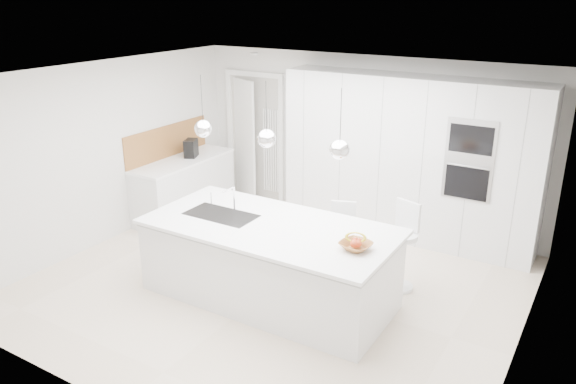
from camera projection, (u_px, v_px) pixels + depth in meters
The scene contains 28 objects.
floor at pixel (275, 284), 6.81m from camera, with size 5.50×5.50×0.00m, color beige.
wall_back at pixel (364, 140), 8.40m from camera, with size 5.50×5.50×0.00m, color silver.
wall_left at pixel (106, 153), 7.72m from camera, with size 5.00×5.00×0.00m, color silver.
ceiling at pixel (273, 77), 5.96m from camera, with size 5.50×5.50×0.00m, color white.
tall_cabinets at pixel (408, 159), 7.80m from camera, with size 3.60×0.60×2.30m, color white.
oven_stack at pixel (469, 160), 7.05m from camera, with size 0.62×0.04×1.05m, color #A5A5A8, non-canonical shape.
doorway_frame at pixel (255, 138), 9.40m from camera, with size 1.11×0.08×2.13m, color white, non-canonical shape.
hallway_door at pixel (242, 138), 9.49m from camera, with size 0.82×0.04×2.00m, color white.
radiator at pixel (271, 151), 9.30m from camera, with size 0.32×0.04×1.40m, color white, non-canonical shape.
left_base_cabinets at pixel (184, 188), 8.82m from camera, with size 0.60×1.80×0.86m, color white.
left_worktop at pixel (183, 161), 8.67m from camera, with size 0.62×1.82×0.04m, color white.
oak_backsplash at pixel (167, 141), 8.72m from camera, with size 0.02×1.80×0.50m, color #9E6632.
island_base at pixel (268, 264), 6.37m from camera, with size 2.80×1.20×0.86m, color white.
island_worktop at pixel (270, 226), 6.26m from camera, with size 2.84×1.40×0.04m, color white.
island_sink at pixel (221, 221), 6.56m from camera, with size 0.84×0.44×0.18m, color #3F3F42, non-canonical shape.
island_tap at pixel (234, 198), 6.62m from camera, with size 0.02×0.02×0.30m, color white.
pendant_left at pixel (203, 129), 6.29m from camera, with size 0.20×0.20×0.20m, color white.
pendant_mid at pixel (267, 139), 5.88m from camera, with size 0.20×0.20×0.20m, color white.
pendant_right at pixel (340, 150), 5.46m from camera, with size 0.20×0.20×0.20m, color white.
fruit_bowl at pixel (356, 246), 5.65m from camera, with size 0.32×0.32×0.08m, color #9E6632.
espresso_machine at pixel (191, 148), 8.76m from camera, with size 0.17×0.26×0.28m, color black.
bar_stool_left at pixel (338, 242), 6.82m from camera, with size 0.32×0.44×0.96m, color white, non-canonical shape.
bar_stool_right at pixel (402, 248), 6.55m from camera, with size 0.35×0.49×1.06m, color white, non-canonical shape.
apple_a at pixel (355, 241), 5.69m from camera, with size 0.08×0.08×0.08m, color #C33F1F.
apple_b at pixel (354, 244), 5.62m from camera, with size 0.08×0.08×0.08m, color #C33F1F.
apple_c at pixel (359, 242), 5.68m from camera, with size 0.07×0.07×0.07m, color #C33F1F.
apple_extra_3 at pixel (358, 244), 5.63m from camera, with size 0.08×0.08×0.08m, color #C33F1F.
banana_bunch at pixel (356, 237), 5.65m from camera, with size 0.22×0.22×0.03m, color gold.
Camera 1 is at (3.25, -5.08, 3.37)m, focal length 35.00 mm.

